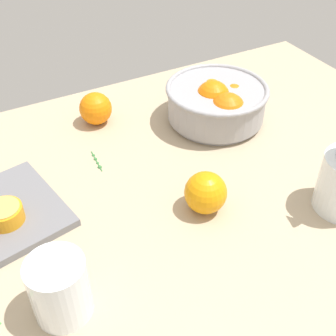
# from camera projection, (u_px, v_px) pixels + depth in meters

# --- Properties ---
(ground_plane) EXTENTS (1.39, 0.92, 0.03)m
(ground_plane) POSITION_uv_depth(u_px,v_px,m) (166.00, 195.00, 0.92)
(ground_plane) COLOR tan
(fruit_bowl) EXTENTS (0.25, 0.25, 0.11)m
(fruit_bowl) POSITION_uv_depth(u_px,v_px,m) (217.00, 102.00, 1.07)
(fruit_bowl) COLOR #99999E
(fruit_bowl) RESTS_ON ground_plane
(juice_glass) EXTENTS (0.09, 0.09, 0.11)m
(juice_glass) POSITION_uv_depth(u_px,v_px,m) (60.00, 291.00, 0.66)
(juice_glass) COLOR white
(juice_glass) RESTS_ON ground_plane
(orange_half_1) EXTENTS (0.07, 0.07, 0.03)m
(orange_half_1) POSITION_uv_depth(u_px,v_px,m) (5.00, 214.00, 0.81)
(orange_half_1) COLOR orange
(orange_half_1) RESTS_ON cutting_board
(loose_orange_0) EXTENTS (0.08, 0.08, 0.08)m
(loose_orange_0) POSITION_uv_depth(u_px,v_px,m) (96.00, 109.00, 1.07)
(loose_orange_0) COLOR orange
(loose_orange_0) RESTS_ON ground_plane
(loose_orange_1) EXTENTS (0.08, 0.08, 0.08)m
(loose_orange_1) POSITION_uv_depth(u_px,v_px,m) (206.00, 193.00, 0.84)
(loose_orange_1) COLOR orange
(loose_orange_1) RESTS_ON ground_plane
(herb_sprig_0) EXTENTS (0.01, 0.08, 0.01)m
(herb_sprig_0) POSITION_uv_depth(u_px,v_px,m) (97.00, 161.00, 0.98)
(herb_sprig_0) COLOR #38793B
(herb_sprig_0) RESTS_ON ground_plane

